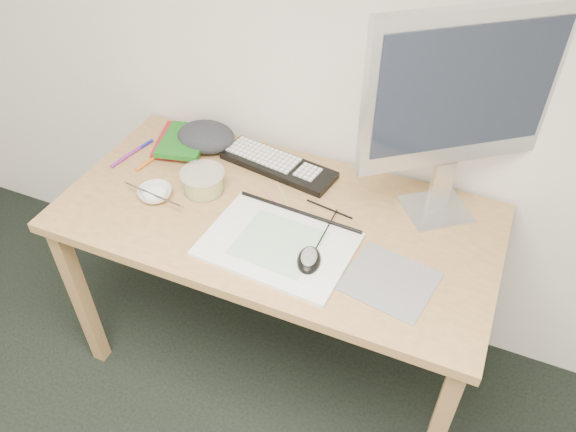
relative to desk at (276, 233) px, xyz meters
name	(u,v)px	position (x,y,z in m)	size (l,w,h in m)	color
desk	(276,233)	(0.00, 0.00, 0.00)	(1.40, 0.70, 0.75)	tan
mousepad	(389,281)	(0.41, -0.13, 0.08)	(0.24, 0.22, 0.00)	slate
sketchpad	(278,244)	(0.06, -0.13, 0.09)	(0.44, 0.31, 0.01)	white
keyboard	(278,165)	(-0.09, 0.23, 0.09)	(0.42, 0.13, 0.02)	black
monitor	(462,96)	(0.46, 0.22, 0.50)	(0.48, 0.37, 0.66)	silver
mouse	(309,257)	(0.18, -0.16, 0.11)	(0.07, 0.11, 0.04)	black
rice_bowl	(155,194)	(-0.40, -0.08, 0.10)	(0.11, 0.11, 0.03)	white
chopsticks	(153,194)	(-0.39, -0.11, 0.12)	(0.02, 0.02, 0.24)	#B9B9BB
fruit_tub	(203,181)	(-0.27, 0.02, 0.12)	(0.15, 0.15, 0.07)	#D8DC4D
book_red	(181,141)	(-0.48, 0.22, 0.09)	(0.17, 0.22, 0.02)	maroon
book_green	(184,141)	(-0.46, 0.20, 0.11)	(0.16, 0.22, 0.02)	#196218
cloth_lump	(206,137)	(-0.39, 0.25, 0.12)	(0.18, 0.15, 0.08)	#282B30
pencil_pink	(282,207)	(0.01, 0.04, 0.09)	(0.01, 0.01, 0.18)	#D16896
pencil_tan	(284,197)	(-0.01, 0.08, 0.09)	(0.01, 0.01, 0.16)	tan
pencil_black	(329,209)	(0.15, 0.09, 0.09)	(0.01, 0.01, 0.17)	black
marker_blue	(139,148)	(-0.61, 0.13, 0.09)	(0.01, 0.01, 0.13)	#1D1C9B
marker_orange	(149,161)	(-0.53, 0.07, 0.09)	(0.01, 0.01, 0.13)	#CA6917
marker_purple	(126,157)	(-0.62, 0.06, 0.09)	(0.01, 0.01, 0.14)	#772382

